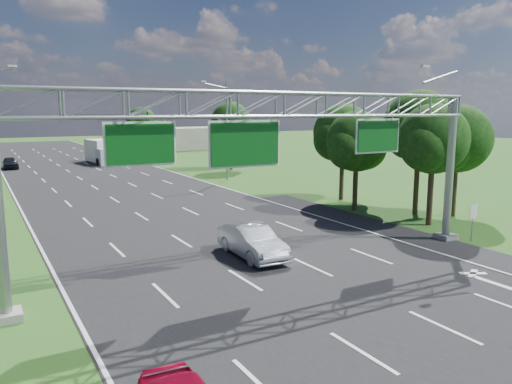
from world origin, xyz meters
TOP-DOWN VIEW (x-y plane):
  - ground at (0.00, 30.00)m, footprint 220.00×220.00m
  - road at (0.00, 30.00)m, footprint 18.00×180.00m
  - road_flare at (10.20, 14.00)m, footprint 3.00×30.00m
  - sign_gantry at (0.33, 12.00)m, footprint 23.50×1.00m
  - regulatory_sign at (12.40, 10.98)m, footprint 0.60×0.08m
  - traffic_signal at (7.48, 65.00)m, footprint 12.21×0.24m
  - streetlight_r_mid at (11.30, 40.00)m, footprint 2.97×0.22m
  - tree_cluster_right at (14.80, 19.19)m, footprint 9.91×14.60m
  - tree_verge_rd at (16.08, 48.04)m, footprint 5.76×4.80m
  - tree_verge_re at (14.08, 78.04)m, footprint 5.76×4.80m
  - building_right at (24.00, 82.00)m, footprint 12.00×9.00m
  - silver_sedan at (0.19, 14.40)m, footprint 1.87×4.96m
  - car_queue_b at (4.40, 62.04)m, footprint 2.16×4.17m
  - car_queue_c at (-7.62, 62.54)m, footprint 1.84×4.39m
  - car_queue_d at (6.11, 61.98)m, footprint 2.10×4.59m
  - box_truck at (3.79, 63.71)m, footprint 2.97×8.61m

SIDE VIEW (x-z plane):
  - ground at x=0.00m, z-range 0.00..0.00m
  - road at x=0.00m, z-range -0.01..0.01m
  - road_flare at x=10.20m, z-range -0.01..0.01m
  - car_queue_b at x=4.40m, z-range 0.00..1.12m
  - car_queue_d at x=6.11m, z-range 0.00..1.46m
  - car_queue_c at x=-7.62m, z-range 0.00..1.49m
  - silver_sedan at x=0.19m, z-range 0.00..1.62m
  - regulatory_sign at x=12.40m, z-range 0.46..2.56m
  - box_truck at x=3.79m, z-range -0.06..3.13m
  - building_right at x=24.00m, z-range 0.00..4.00m
  - traffic_signal at x=7.48m, z-range 1.67..8.67m
  - tree_verge_re at x=14.08m, z-range 1.28..9.12m
  - tree_cluster_right at x=14.80m, z-range 0.97..9.65m
  - streetlight_r_mid at x=11.30m, z-range 0.50..10.66m
  - tree_verge_rd at x=16.08m, z-range 1.49..9.77m
  - sign_gantry at x=0.33m, z-range 2.11..11.67m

